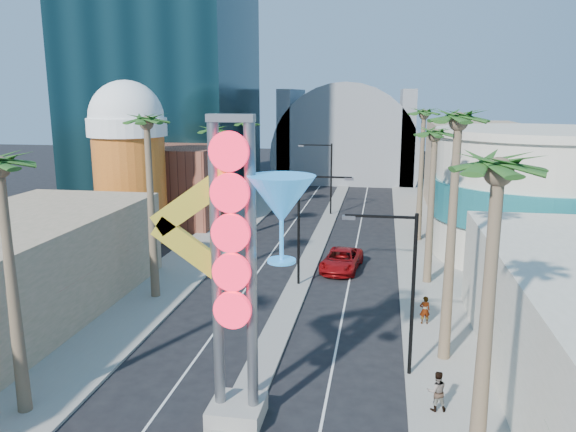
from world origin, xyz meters
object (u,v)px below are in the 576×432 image
at_px(neon_sign, 254,252).
at_px(pedestrian_b, 437,391).
at_px(pedestrian_a, 425,310).
at_px(red_pickup, 342,260).

xyz_separation_m(neon_sign, pedestrian_b, (7.37, 1.96, -6.28)).
bearing_deg(pedestrian_b, neon_sign, 5.18).
bearing_deg(pedestrian_a, red_pickup, -69.56).
distance_m(neon_sign, pedestrian_a, 14.95).
height_order(red_pickup, pedestrian_b, pedestrian_b).
xyz_separation_m(pedestrian_a, pedestrian_b, (-0.12, -9.32, 0.04)).
xyz_separation_m(neon_sign, pedestrian_a, (7.49, 11.29, -6.32)).
bearing_deg(pedestrian_a, pedestrian_b, 80.28).
height_order(pedestrian_a, pedestrian_b, pedestrian_b).
bearing_deg(neon_sign, red_pickup, 84.85).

